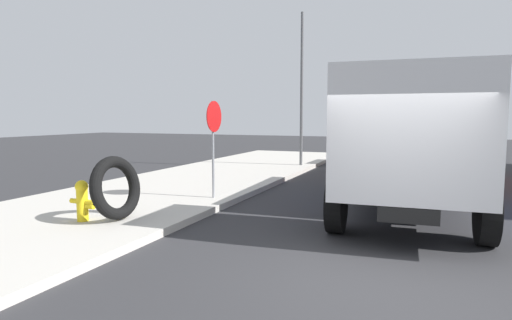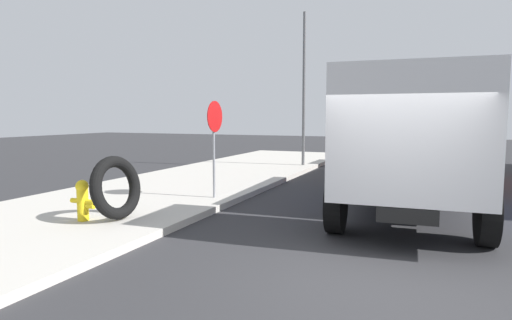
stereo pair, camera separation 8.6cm
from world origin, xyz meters
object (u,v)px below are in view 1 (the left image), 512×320
at_px(fire_hydrant, 83,199).
at_px(dump_truck_red, 433,132).
at_px(dump_truck_blue, 409,142).
at_px(street_light_pole, 302,90).
at_px(stop_sign, 214,131).
at_px(loose_tire, 116,188).

relative_size(fire_hydrant, dump_truck_red, 0.11).
xyz_separation_m(fire_hydrant, dump_truck_blue, (3.73, -5.75, 1.04)).
height_order(dump_truck_red, street_light_pole, street_light_pole).
xyz_separation_m(stop_sign, dump_truck_blue, (0.64, -4.51, -0.20)).
bearing_deg(dump_truck_blue, street_light_pole, 32.24).
bearing_deg(dump_truck_red, loose_tire, 150.22).
bearing_deg(dump_truck_red, fire_hydrant, 148.76).
xyz_separation_m(dump_truck_blue, street_light_pole, (7.11, 4.48, 1.63)).
height_order(fire_hydrant, loose_tire, loose_tire).
distance_m(stop_sign, dump_truck_blue, 4.56).
xyz_separation_m(dump_truck_blue, dump_truck_red, (6.65, -0.54, 0.00)).
height_order(loose_tire, dump_truck_red, dump_truck_red).
relative_size(stop_sign, dump_truck_red, 0.34).
bearing_deg(street_light_pole, loose_tire, 176.05).
relative_size(fire_hydrant, stop_sign, 0.33).
height_order(fire_hydrant, dump_truck_red, dump_truck_red).
bearing_deg(loose_tire, street_light_pole, -3.95).
bearing_deg(fire_hydrant, loose_tire, -59.14).
height_order(fire_hydrant, street_light_pole, street_light_pole).
xyz_separation_m(fire_hydrant, stop_sign, (3.08, -1.25, 1.24)).
bearing_deg(dump_truck_red, dump_truck_blue, 175.35).
bearing_deg(street_light_pole, dump_truck_red, -95.24).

